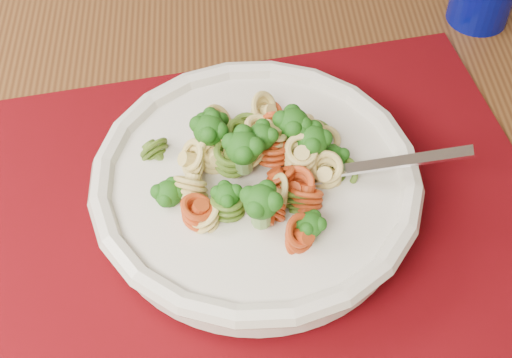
# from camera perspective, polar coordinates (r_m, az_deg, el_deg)

# --- Properties ---
(dining_table) EXTENTS (1.58, 1.16, 0.78)m
(dining_table) POSITION_cam_1_polar(r_m,az_deg,el_deg) (0.79, 4.59, -0.55)
(dining_table) COLOR #593619
(dining_table) RESTS_ON ground
(placemat) EXTENTS (0.57, 0.51, 0.00)m
(placemat) POSITION_cam_1_polar(r_m,az_deg,el_deg) (0.64, 1.25, -2.15)
(placemat) COLOR #5B030C
(placemat) RESTS_ON dining_table
(pasta_bowl) EXTENTS (0.28, 0.28, 0.05)m
(pasta_bowl) POSITION_cam_1_polar(r_m,az_deg,el_deg) (0.61, 0.00, -0.50)
(pasta_bowl) COLOR beige
(pasta_bowl) RESTS_ON placemat
(pasta_broccoli_heap) EXTENTS (0.24, 0.24, 0.06)m
(pasta_broccoli_heap) POSITION_cam_1_polar(r_m,az_deg,el_deg) (0.60, 0.00, 0.36)
(pasta_broccoli_heap) COLOR tan
(pasta_broccoli_heap) RESTS_ON pasta_bowl
(fork) EXTENTS (0.18, 0.03, 0.08)m
(fork) POSITION_cam_1_polar(r_m,az_deg,el_deg) (0.60, 4.21, 0.32)
(fork) COLOR silver
(fork) RESTS_ON pasta_bowl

